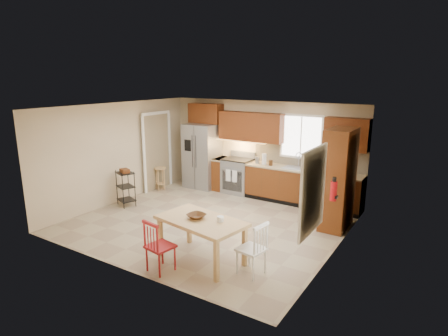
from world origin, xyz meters
The scene contains 33 objects.
floor centered at (0.00, 0.00, 0.00)m, with size 5.50×5.50×0.00m, color tan.
ceiling centered at (0.00, 0.00, 2.50)m, with size 5.50×5.00×0.02m, color silver.
wall_back centered at (0.00, 2.50, 1.25)m, with size 5.50×0.02×2.50m, color #CCB793.
wall_front centered at (0.00, -2.50, 1.25)m, with size 5.50×0.02×2.50m, color #CCB793.
wall_left centered at (-2.75, 0.00, 1.25)m, with size 0.02×5.00×2.50m, color #CCB793.
wall_right centered at (2.75, 0.00, 1.25)m, with size 0.02×5.00×2.50m, color #CCB793.
refrigerator centered at (-1.70, 2.12, 0.91)m, with size 0.92×0.75×1.82m, color gray.
range_stove centered at (-0.55, 2.19, 0.46)m, with size 0.76×0.63×0.92m, color gray.
base_cabinet_narrow centered at (-1.10, 2.20, 0.45)m, with size 0.30×0.60×0.90m, color #642C12.
base_cabinet_run centered at (1.29, 2.20, 0.45)m, with size 2.92×0.60×0.90m, color #642C12.
dishwasher centered at (1.85, 1.91, 0.45)m, with size 0.60×0.02×0.78m, color black.
backsplash centered at (1.29, 2.48, 1.18)m, with size 2.92×0.03×0.55m, color beige.
upper_over_fridge centered at (-1.70, 2.33, 2.10)m, with size 1.00×0.35×0.55m, color #602A10.
upper_left_block centered at (-0.25, 2.33, 1.83)m, with size 1.80×0.35×0.75m, color #602A10.
upper_right_block centered at (2.25, 2.33, 1.83)m, with size 1.00×0.35×0.75m, color #602A10.
window_back centered at (1.10, 2.48, 1.65)m, with size 1.12×0.04×1.12m, color white.
sink centered at (1.10, 2.20, 0.86)m, with size 0.62×0.46×0.16m, color gray.
undercab_glow centered at (-0.55, 2.30, 1.43)m, with size 1.60×0.30×0.01m, color #FFBF66.
soap_bottle centered at (1.48, 2.10, 1.00)m, with size 0.09×0.09×0.19m, color #AF0C12.
paper_towel centered at (0.25, 2.15, 1.04)m, with size 0.12×0.12×0.28m, color white.
canister_steel centered at (0.05, 2.15, 0.99)m, with size 0.11×0.11×0.18m, color gray.
canister_wood centered at (0.45, 2.12, 0.97)m, with size 0.10×0.10×0.14m, color #4D2F14.
pantry centered at (2.43, 1.20, 1.05)m, with size 0.50×0.95×2.10m, color #642C12.
fire_extinguisher centered at (2.63, 0.15, 1.10)m, with size 0.12×0.12×0.36m, color #AF0C12.
window_right centered at (2.68, -1.15, 1.45)m, with size 0.04×1.02×1.32m, color white.
doorway centered at (-2.67, 1.30, 1.05)m, with size 0.04×0.95×2.10m, color #8C7A59.
dining_table centered at (0.89, -1.54, 0.37)m, with size 1.52×0.85×0.74m, color tan, non-canonical shape.
chair_red centered at (0.54, -2.19, 0.45)m, with size 0.42×0.42×0.89m, color maroon, non-canonical shape.
chair_white centered at (1.84, -1.49, 0.45)m, with size 0.42×0.42×0.89m, color white, non-canonical shape.
table_bowl centered at (0.80, -1.54, 0.75)m, with size 0.31×0.31×0.08m, color #4D2F14.
table_jar centered at (1.22, -1.45, 0.78)m, with size 0.11×0.11×0.13m, color white.
bar_stool centered at (-2.50, 1.22, 0.33)m, with size 0.32×0.32×0.65m, color tan, non-canonical shape.
utility_cart centered at (-2.34, -0.22, 0.44)m, with size 0.44×0.34×0.88m, color black, non-canonical shape.
Camera 1 is at (4.41, -6.37, 3.12)m, focal length 30.00 mm.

